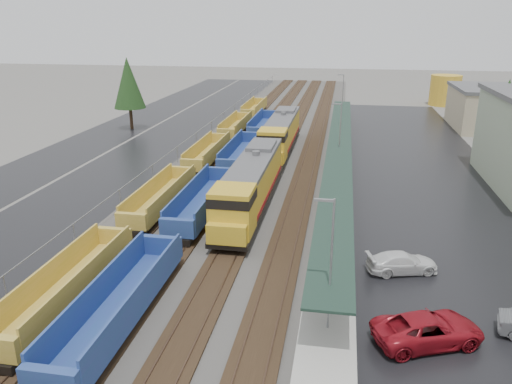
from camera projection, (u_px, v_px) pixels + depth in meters
ballast_strip at (266, 150)px, 65.62m from camera, size 20.00×160.00×0.08m
trackbed at (266, 149)px, 65.59m from camera, size 14.60×160.00×0.22m
west_parking_lot at (158, 146)px, 68.07m from camera, size 10.00×160.00×0.02m
west_road at (90, 143)px, 69.70m from camera, size 9.00×160.00×0.02m
east_commuter_lot at (428, 181)px, 53.23m from camera, size 16.00×100.00×0.02m
station_platform at (338, 170)px, 54.55m from camera, size 3.00×80.00×8.00m
chainlink_fence at (193, 138)px, 65.20m from camera, size 0.08×160.04×2.02m
distant_hills at (435, 63)px, 198.67m from camera, size 301.00×140.00×25.20m
tree_west_far at (128, 83)px, 76.36m from camera, size 4.84×4.84×11.00m
tree_east at (505, 110)px, 57.11m from camera, size 4.40×4.40×10.00m
locomotive_lead at (251, 185)px, 43.94m from camera, size 3.15×20.77×4.70m
locomotive_trail at (281, 134)px, 63.50m from camera, size 3.15×20.77×4.70m
well_string_yellow at (161, 198)px, 44.77m from camera, size 2.53×109.85×2.24m
well_string_blue at (170, 242)px, 35.72m from camera, size 2.73×99.63×2.42m
storage_tank at (445, 90)px, 99.58m from camera, size 5.95×5.95×5.95m
parked_car_east_b at (428, 330)px, 26.23m from camera, size 4.68×6.44×1.63m
parked_car_east_c at (402, 263)px, 33.71m from camera, size 3.22×5.15×1.39m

